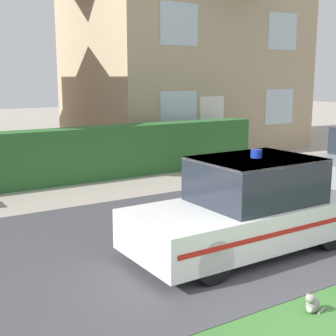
{
  "coord_description": "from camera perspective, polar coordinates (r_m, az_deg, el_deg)",
  "views": [
    {
      "loc": [
        -4.06,
        -2.83,
        2.72
      ],
      "look_at": [
        0.51,
        4.48,
        1.05
      ],
      "focal_mm": 50.0,
      "sensor_mm": 36.0,
      "label": 1
    }
  ],
  "objects": [
    {
      "name": "road_strip",
      "position": [
        8.12,
        -0.02,
        -8.56
      ],
      "size": [
        28.0,
        5.49,
        0.01
      ],
      "primitive_type": "cube",
      "color": "#424247",
      "rests_on": "ground"
    },
    {
      "name": "cat",
      "position": [
        5.95,
        17.17,
        -15.57
      ],
      "size": [
        0.32,
        0.2,
        0.27
      ],
      "rotation": [
        0.0,
        0.0,
        3.43
      ],
      "color": "gray",
      "rests_on": "ground"
    },
    {
      "name": "police_car",
      "position": [
        7.53,
        9.72,
        -4.8
      ],
      "size": [
        3.84,
        1.66,
        1.61
      ],
      "rotation": [
        0.0,
        0.0,
        3.15
      ],
      "color": "black",
      "rests_on": "road_strip"
    },
    {
      "name": "garden_hedge",
      "position": [
        12.71,
        -9.48,
        1.72
      ],
      "size": [
        10.58,
        0.7,
        1.42
      ],
      "primitive_type": "cube",
      "color": "#2D662D",
      "rests_on": "ground"
    },
    {
      "name": "house_right",
      "position": [
        19.1,
        1.8,
        14.35
      ],
      "size": [
        8.57,
        6.61,
        7.57
      ],
      "color": "tan",
      "rests_on": "ground"
    }
  ]
}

